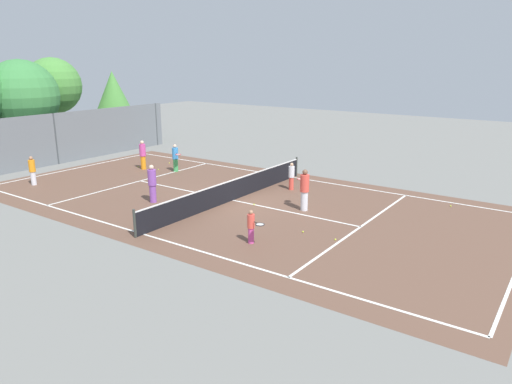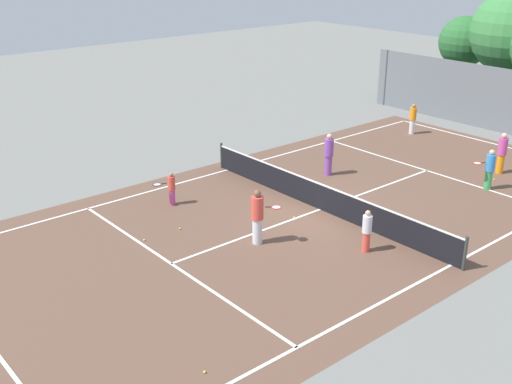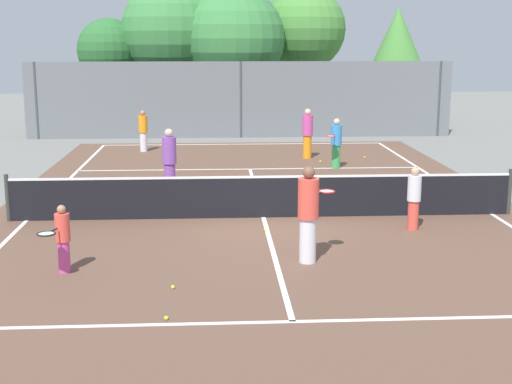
{
  "view_description": "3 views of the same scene",
  "coord_description": "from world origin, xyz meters",
  "px_view_note": "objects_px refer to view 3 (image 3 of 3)",
  "views": [
    {
      "loc": [
        -16.76,
        -13.09,
        6.37
      ],
      "look_at": [
        -0.24,
        -1.5,
        0.7
      ],
      "focal_mm": 33.07,
      "sensor_mm": 36.0,
      "label": 1
    },
    {
      "loc": [
        14.54,
        -15.31,
        9.13
      ],
      "look_at": [
        -0.82,
        -2.36,
        1.04
      ],
      "focal_mm": 44.31,
      "sensor_mm": 36.0,
      "label": 2
    },
    {
      "loc": [
        -1.13,
        -16.4,
        4.14
      ],
      "look_at": [
        -0.24,
        -1.18,
        0.87
      ],
      "focal_mm": 50.42,
      "sensor_mm": 36.0,
      "label": 3
    }
  ],
  "objects_px": {
    "player_3": "(336,143)",
    "tennis_ball_3": "(265,230)",
    "player_4": "(62,238)",
    "player_0": "(143,130)",
    "player_5": "(169,161)",
    "tennis_ball_5": "(309,154)",
    "ball_crate": "(194,205)",
    "tennis_ball_4": "(320,162)",
    "tennis_ball_2": "(365,157)",
    "tennis_ball_6": "(166,318)",
    "player_6": "(307,133)",
    "tennis_ball_1": "(173,287)",
    "player_2": "(308,213)",
    "player_1": "(414,198)"
  },
  "relations": [
    {
      "from": "player_1",
      "to": "player_6",
      "type": "xyz_separation_m",
      "value": [
        -1.1,
        9.74,
        0.18
      ]
    },
    {
      "from": "player_3",
      "to": "tennis_ball_6",
      "type": "xyz_separation_m",
      "value": [
        -4.68,
        -12.63,
        -0.8
      ]
    },
    {
      "from": "player_6",
      "to": "tennis_ball_5",
      "type": "distance_m",
      "value": 1.1
    },
    {
      "from": "player_0",
      "to": "tennis_ball_1",
      "type": "height_order",
      "value": "player_0"
    },
    {
      "from": "ball_crate",
      "to": "tennis_ball_4",
      "type": "relative_size",
      "value": 6.59
    },
    {
      "from": "player_0",
      "to": "tennis_ball_1",
      "type": "distance_m",
      "value": 15.35
    },
    {
      "from": "tennis_ball_1",
      "to": "tennis_ball_6",
      "type": "height_order",
      "value": "same"
    },
    {
      "from": "tennis_ball_3",
      "to": "tennis_ball_4",
      "type": "bearing_deg",
      "value": 74.13
    },
    {
      "from": "player_0",
      "to": "tennis_ball_2",
      "type": "distance_m",
      "value": 8.22
    },
    {
      "from": "player_0",
      "to": "player_5",
      "type": "xyz_separation_m",
      "value": [
        1.42,
        -7.52,
        0.12
      ]
    },
    {
      "from": "player_3",
      "to": "tennis_ball_3",
      "type": "xyz_separation_m",
      "value": [
        -2.84,
        -7.68,
        -0.8
      ]
    },
    {
      "from": "player_6",
      "to": "tennis_ball_6",
      "type": "height_order",
      "value": "player_6"
    },
    {
      "from": "player_4",
      "to": "tennis_ball_3",
      "type": "relative_size",
      "value": 18.88
    },
    {
      "from": "player_6",
      "to": "tennis_ball_4",
      "type": "distance_m",
      "value": 1.31
    },
    {
      "from": "player_3",
      "to": "tennis_ball_5",
      "type": "xyz_separation_m",
      "value": [
        -0.52,
        2.73,
        -0.8
      ]
    },
    {
      "from": "player_1",
      "to": "tennis_ball_4",
      "type": "bearing_deg",
      "value": 94.96
    },
    {
      "from": "player_1",
      "to": "player_5",
      "type": "distance_m",
      "value": 6.93
    },
    {
      "from": "player_0",
      "to": "tennis_ball_6",
      "type": "height_order",
      "value": "player_0"
    },
    {
      "from": "player_1",
      "to": "player_3",
      "type": "distance_m",
      "value": 7.7
    },
    {
      "from": "player_4",
      "to": "player_6",
      "type": "xyz_separation_m",
      "value": [
        6.0,
        12.33,
        0.24
      ]
    },
    {
      "from": "player_1",
      "to": "player_4",
      "type": "height_order",
      "value": "player_1"
    },
    {
      "from": "player_0",
      "to": "player_6",
      "type": "relative_size",
      "value": 0.88
    },
    {
      "from": "player_5",
      "to": "tennis_ball_4",
      "type": "xyz_separation_m",
      "value": [
        4.81,
        4.7,
        -0.87
      ]
    },
    {
      "from": "ball_crate",
      "to": "tennis_ball_1",
      "type": "xyz_separation_m",
      "value": [
        -0.22,
        -5.45,
        -0.15
      ]
    },
    {
      "from": "player_2",
      "to": "player_4",
      "type": "xyz_separation_m",
      "value": [
        -4.47,
        -0.37,
        -0.3
      ]
    },
    {
      "from": "player_2",
      "to": "tennis_ball_3",
      "type": "height_order",
      "value": "player_2"
    },
    {
      "from": "ball_crate",
      "to": "tennis_ball_6",
      "type": "bearing_deg",
      "value": -92.06
    },
    {
      "from": "player_3",
      "to": "tennis_ball_5",
      "type": "relative_size",
      "value": 24.58
    },
    {
      "from": "tennis_ball_2",
      "to": "tennis_ball_5",
      "type": "distance_m",
      "value": 2.04
    },
    {
      "from": "player_6",
      "to": "tennis_ball_2",
      "type": "xyz_separation_m",
      "value": [
        2.03,
        -0.13,
        -0.86
      ]
    },
    {
      "from": "tennis_ball_4",
      "to": "ball_crate",
      "type": "bearing_deg",
      "value": -120.59
    },
    {
      "from": "player_1",
      "to": "tennis_ball_6",
      "type": "distance_m",
      "value": 7.14
    },
    {
      "from": "player_4",
      "to": "tennis_ball_6",
      "type": "height_order",
      "value": "player_4"
    },
    {
      "from": "ball_crate",
      "to": "tennis_ball_1",
      "type": "relative_size",
      "value": 6.59
    },
    {
      "from": "player_3",
      "to": "tennis_ball_1",
      "type": "distance_m",
      "value": 12.21
    },
    {
      "from": "player_3",
      "to": "tennis_ball_2",
      "type": "xyz_separation_m",
      "value": [
        1.36,
        1.92,
        -0.8
      ]
    },
    {
      "from": "player_4",
      "to": "player_6",
      "type": "distance_m",
      "value": 13.71
    },
    {
      "from": "player_3",
      "to": "tennis_ball_3",
      "type": "relative_size",
      "value": 24.58
    },
    {
      "from": "tennis_ball_3",
      "to": "player_5",
      "type": "bearing_deg",
      "value": 119.41
    },
    {
      "from": "player_2",
      "to": "tennis_ball_1",
      "type": "relative_size",
      "value": 27.89
    },
    {
      "from": "player_3",
      "to": "player_1",
      "type": "bearing_deg",
      "value": -86.8
    },
    {
      "from": "tennis_ball_2",
      "to": "player_4",
      "type": "bearing_deg",
      "value": -123.34
    },
    {
      "from": "player_1",
      "to": "player_6",
      "type": "bearing_deg",
      "value": 96.43
    },
    {
      "from": "player_6",
      "to": "tennis_ball_1",
      "type": "bearing_deg",
      "value": -106.67
    },
    {
      "from": "ball_crate",
      "to": "player_2",
      "type": "bearing_deg",
      "value": -61.34
    },
    {
      "from": "ball_crate",
      "to": "tennis_ball_6",
      "type": "relative_size",
      "value": 6.59
    },
    {
      "from": "player_5",
      "to": "tennis_ball_2",
      "type": "bearing_deg",
      "value": 40.22
    },
    {
      "from": "ball_crate",
      "to": "player_6",
      "type": "bearing_deg",
      "value": 64.4
    },
    {
      "from": "player_5",
      "to": "tennis_ball_5",
      "type": "height_order",
      "value": "player_5"
    },
    {
      "from": "tennis_ball_3",
      "to": "tennis_ball_4",
      "type": "distance_m",
      "value": 9.15
    }
  ]
}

